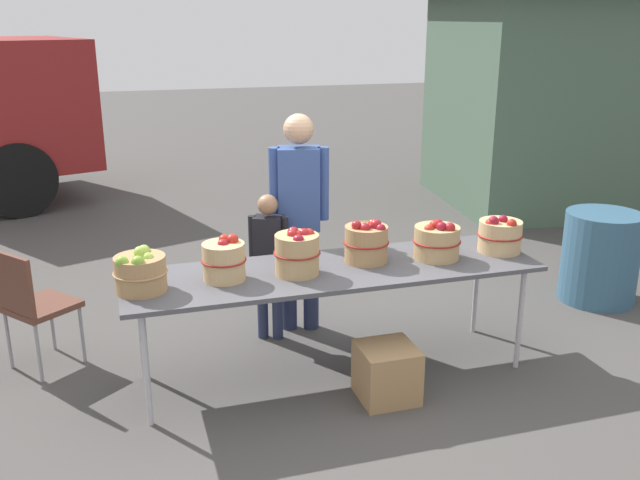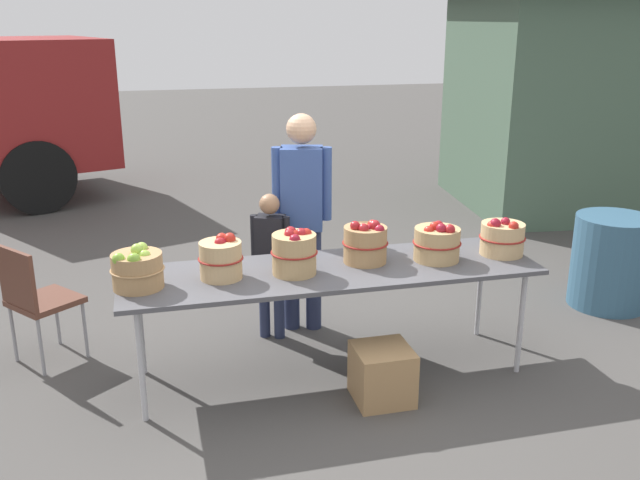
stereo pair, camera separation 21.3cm
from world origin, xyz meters
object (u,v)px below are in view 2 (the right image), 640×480
object	(u,v)px
apple_basket_red_3	(437,243)
apple_basket_red_0	(221,258)
apple_basket_red_1	(294,252)
apple_basket_red_2	(366,243)
market_table	(331,274)
produce_crate	(382,374)
folding_chair	(35,295)
child_customer	(271,255)
trash_barrel	(611,261)
vendor_adult	(302,206)
apple_basket_red_4	(502,238)
apple_basket_green_0	(137,269)

from	to	relation	value
apple_basket_red_3	apple_basket_red_0	bearing A→B (deg)	179.42
apple_basket_red_1	apple_basket_red_2	distance (m)	0.51
market_table	produce_crate	distance (m)	0.72
market_table	apple_basket_red_1	bearing A→B (deg)	-172.79
apple_basket_red_1	apple_basket_red_3	world-z (taller)	apple_basket_red_1
apple_basket_red_2	folding_chair	xyz separation A→B (m)	(-2.16, 0.56, -0.38)
child_customer	trash_barrel	world-z (taller)	child_customer
market_table	child_customer	bearing A→B (deg)	113.91
apple_basket_red_0	market_table	bearing A→B (deg)	-0.15
apple_basket_red_0	produce_crate	bearing A→B (deg)	-24.31
apple_basket_red_1	vendor_adult	bearing A→B (deg)	73.83
apple_basket_red_3	apple_basket_red_4	xyz separation A→B (m)	(0.48, 0.00, -0.00)
apple_basket_red_3	child_customer	bearing A→B (deg)	147.02
apple_basket_red_2	apple_basket_red_0	bearing A→B (deg)	-176.26
apple_basket_green_0	produce_crate	xyz separation A→B (m)	(1.43, -0.37, -0.69)
apple_basket_red_2	trash_barrel	size ratio (longest dim) A/B	0.40
market_table	folding_chair	distance (m)	2.02
folding_chair	trash_barrel	world-z (taller)	folding_chair
vendor_adult	produce_crate	size ratio (longest dim) A/B	4.70
apple_basket_red_1	folding_chair	bearing A→B (deg)	158.51
market_table	vendor_adult	xyz separation A→B (m)	(-0.02, 0.75, 0.26)
apple_basket_red_4	vendor_adult	xyz separation A→B (m)	(-1.23, 0.76, 0.11)
produce_crate	apple_basket_green_0	bearing A→B (deg)	165.35
apple_basket_red_0	apple_basket_red_4	size ratio (longest dim) A/B	0.91
apple_basket_red_1	child_customer	distance (m)	0.72
apple_basket_green_0	apple_basket_red_3	world-z (taller)	apple_basket_green_0
apple_basket_red_1	produce_crate	bearing A→B (deg)	-39.36
market_table	apple_basket_red_2	distance (m)	0.31
apple_basket_red_0	apple_basket_red_4	bearing A→B (deg)	-0.36
folding_chair	child_customer	bearing A→B (deg)	-127.82
apple_basket_red_1	apple_basket_red_2	xyz separation A→B (m)	(0.50, 0.10, -0.01)
apple_basket_green_0	apple_basket_red_0	size ratio (longest dim) A/B	1.13
apple_basket_red_0	vendor_adult	size ratio (longest dim) A/B	0.17
apple_basket_red_4	produce_crate	world-z (taller)	apple_basket_red_4
folding_chair	trash_barrel	distance (m)	4.45
vendor_adult	apple_basket_red_0	bearing A→B (deg)	62.49
market_table	vendor_adult	distance (m)	0.79
apple_basket_red_2	produce_crate	bearing A→B (deg)	-93.64
apple_basket_red_4	folding_chair	bearing A→B (deg)	168.52
apple_basket_red_0	apple_basket_red_1	distance (m)	0.46
apple_basket_red_3	produce_crate	world-z (taller)	apple_basket_red_3
apple_basket_red_0	trash_barrel	size ratio (longest dim) A/B	0.37
apple_basket_green_0	apple_basket_red_1	distance (m)	0.96
apple_basket_red_0	apple_basket_red_3	bearing A→B (deg)	-0.58
apple_basket_green_0	produce_crate	distance (m)	1.63
produce_crate	apple_basket_red_2	bearing A→B (deg)	86.36
apple_basket_red_3	trash_barrel	xyz separation A→B (m)	(1.82, 0.58, -0.49)
apple_basket_red_0	apple_basket_red_1	bearing A→B (deg)	-4.18
apple_basket_red_3	vendor_adult	xyz separation A→B (m)	(-0.75, 0.76, 0.10)
produce_crate	vendor_adult	bearing A→B (deg)	101.82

